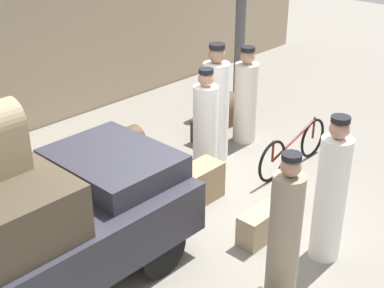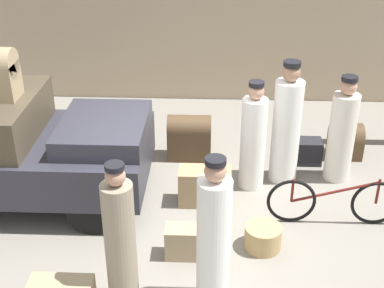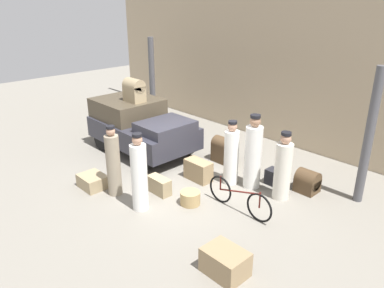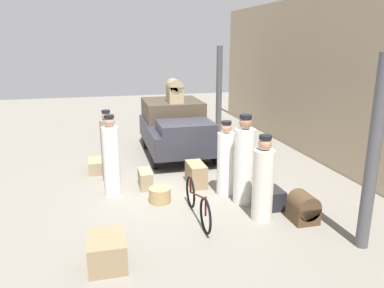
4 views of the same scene
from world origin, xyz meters
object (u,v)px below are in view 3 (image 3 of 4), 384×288
bicycle (239,198)px  trunk_barrel_dark (307,182)px  wicker_basket (190,198)px  truck (140,125)px  conductor_in_dark_uniform (253,155)px  trunk_umber_medium (225,150)px  porter_lifting_near_truck (231,155)px  porter_with_bicycle (139,175)px  porter_carrying_trunk (113,163)px  porter_standing_middle (283,169)px  trunk_on_truck_roof (134,90)px  trunk_wicker_pale (198,170)px  trunk_large_brown (93,181)px  suitcase_tan_flat (159,185)px  suitcase_black_upright (225,262)px  suitcase_small_leather (277,178)px

bicycle → trunk_barrel_dark: 1.97m
wicker_basket → truck: bearing=162.4°
conductor_in_dark_uniform → trunk_umber_medium: conductor_in_dark_uniform is taller
conductor_in_dark_uniform → porter_lifting_near_truck: (-0.49, -0.23, -0.10)m
porter_with_bicycle → porter_carrying_trunk: porter_with_bicycle is taller
porter_with_bicycle → wicker_basket: bearing=56.5°
porter_with_bicycle → truck: bearing=143.7°
trunk_barrel_dark → porter_standing_middle: bearing=-110.5°
trunk_barrel_dark → trunk_on_truck_roof: bearing=-164.4°
porter_standing_middle → trunk_barrel_dark: porter_standing_middle is taller
conductor_in_dark_uniform → porter_standing_middle: conductor_in_dark_uniform is taller
trunk_wicker_pale → trunk_large_brown: trunk_wicker_pale is taller
suitcase_tan_flat → trunk_on_truck_roof: (-2.62, 1.24, 1.66)m
truck → bicycle: truck is taller
porter_with_bicycle → porter_carrying_trunk: 0.96m
truck → trunk_wicker_pale: bearing=-1.6°
conductor_in_dark_uniform → trunk_umber_medium: size_ratio=2.54×
trunk_large_brown → trunk_wicker_pale: bearing=55.6°
conductor_in_dark_uniform → porter_carrying_trunk: bearing=-127.0°
conductor_in_dark_uniform → trunk_wicker_pale: size_ratio=2.56×
porter_standing_middle → trunk_wicker_pale: bearing=-159.1°
trunk_large_brown → trunk_on_truck_roof: 3.09m
porter_standing_middle → trunk_wicker_pale: 2.18m
conductor_in_dark_uniform → porter_with_bicycle: bearing=-111.7°
bicycle → porter_carrying_trunk: bearing=-148.8°
trunk_large_brown → suitcase_black_upright: 4.31m
wicker_basket → porter_carrying_trunk: bearing=-148.4°
truck → trunk_umber_medium: bearing=28.4°
wicker_basket → suitcase_small_leather: 2.33m
porter_carrying_trunk → suitcase_black_upright: bearing=-2.6°
porter_lifting_near_truck → suitcase_black_upright: size_ratio=2.23×
conductor_in_dark_uniform → trunk_wicker_pale: (-1.16, -0.71, -0.59)m
porter_lifting_near_truck → trunk_umber_medium: (-0.95, 0.83, -0.37)m
porter_carrying_trunk → trunk_wicker_pale: bearing=66.8°
wicker_basket → trunk_wicker_pale: (-0.74, 0.98, 0.11)m
porter_carrying_trunk → suitcase_black_upright: (3.65, -0.16, -0.57)m
bicycle → suitcase_black_upright: size_ratio=2.36×
trunk_barrel_dark → trunk_wicker_pale: bearing=-146.8°
suitcase_small_leather → suitcase_black_upright: suitcase_black_upright is taller
wicker_basket → trunk_umber_medium: size_ratio=0.63×
porter_with_bicycle → suitcase_tan_flat: bearing=109.9°
porter_with_bicycle → porter_standing_middle: (1.86, 2.66, -0.08)m
porter_with_bicycle → trunk_large_brown: porter_with_bicycle is taller
wicker_basket → porter_carrying_trunk: porter_carrying_trunk is taller
suitcase_black_upright → trunk_umber_medium: bearing=132.1°
porter_with_bicycle → suitcase_tan_flat: porter_with_bicycle is taller
porter_lifting_near_truck → trunk_umber_medium: bearing=138.9°
wicker_basket → trunk_umber_medium: bearing=114.0°
suitcase_small_leather → truck: bearing=-164.6°
truck → bicycle: bearing=-6.5°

